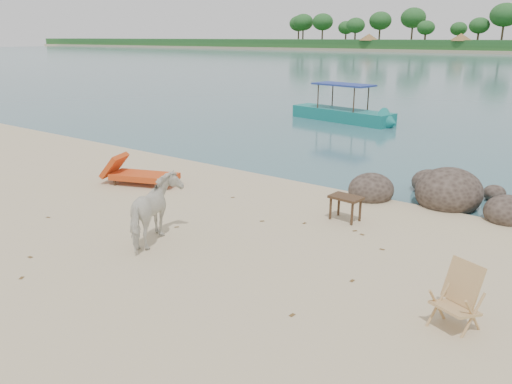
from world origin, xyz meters
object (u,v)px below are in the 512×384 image
Objects in this scene: side_table at (345,210)px; lounge_chair at (144,173)px; boat_near at (343,90)px; boulders at (458,198)px; deck_chair at (456,301)px; cow at (156,212)px.

lounge_chair is at bearing -167.17° from side_table.
boat_near reaches higher than side_table.
boulders is at bearing 61.24° from side_table.
lounge_chair reaches higher than side_table.
deck_chair is 18.42m from boat_near.
cow is 0.68× the size of lounge_chair.
boulders is 7.14× the size of deck_chair.
deck_chair is at bearing -48.30° from boat_near.
side_table is (2.40, 3.32, -0.38)m from cow.
lounge_chair is at bearing -64.18° from cow.
boulders is 8.11m from lounge_chair.
side_table is at bearing -152.10° from cow.
boat_near is at bearing 122.92° from side_table.
boat_near reaches higher than deck_chair.
lounge_chair is (-3.29, 2.57, -0.31)m from cow.
boat_near is (-0.90, 13.37, 1.11)m from lounge_chair.
boat_near is at bearing 143.60° from deck_chair.
boulders is at bearing 3.27° from lounge_chair.
side_table is 0.30× the size of lounge_chair.
deck_chair is at bearing -34.60° from lounge_chair.
cow is at bearing -65.67° from boat_near.
boulders is 5.69m from deck_chair.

